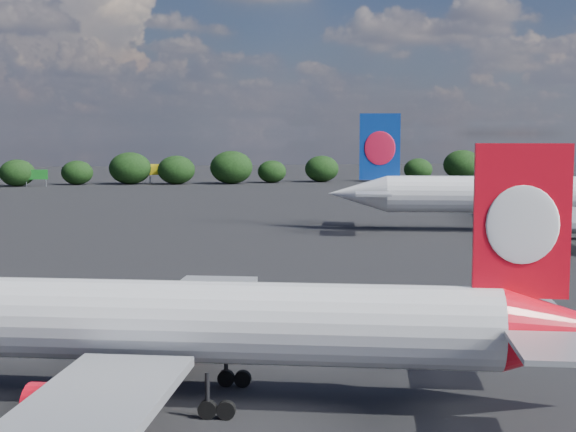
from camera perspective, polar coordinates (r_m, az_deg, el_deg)
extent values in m
plane|color=black|center=(105.90, -13.91, -1.88)|extent=(500.00, 500.00, 0.00)
cylinder|color=silver|center=(42.42, -7.37, -7.44)|extent=(32.07, 13.85, 4.25)
cone|color=red|center=(42.51, 19.49, -7.70)|extent=(7.77, 6.11, 4.25)
cube|color=red|center=(41.06, 16.29, -0.36)|extent=(4.58, 1.82, 7.65)
ellipsoid|color=white|center=(40.83, 16.35, -0.61)|extent=(3.45, 1.25, 3.91)
ellipsoid|color=white|center=(41.33, 16.22, -0.53)|extent=(3.45, 1.25, 3.91)
cube|color=#929499|center=(37.63, 18.64, -8.89)|extent=(5.19, 6.02, 0.26)
cube|color=#929499|center=(46.55, 16.11, -6.00)|extent=(5.19, 6.02, 0.26)
cube|color=#929499|center=(33.13, -14.81, -13.89)|extent=(10.43, 17.88, 0.47)
cube|color=#929499|center=(53.60, -6.41, -6.10)|extent=(10.43, 17.88, 0.47)
cylinder|color=red|center=(37.82, -14.91, -13.14)|extent=(4.75, 3.48, 2.30)
cube|color=#929499|center=(37.63, -14.94, -12.29)|extent=(1.86, 0.81, 1.02)
cylinder|color=red|center=(50.23, -9.35, -8.26)|extent=(4.75, 3.48, 2.30)
cube|color=#929499|center=(50.08, -9.36, -7.60)|extent=(1.86, 0.81, 1.02)
cylinder|color=black|center=(40.47, -5.76, -12.45)|extent=(0.30, 0.30, 2.13)
cylinder|color=black|center=(40.73, -5.75, -13.53)|extent=(1.01, 0.65, 0.94)
cylinder|color=black|center=(40.56, -4.42, -13.60)|extent=(1.01, 0.65, 0.94)
cylinder|color=black|center=(45.25, -4.43, -10.45)|extent=(0.30, 0.30, 2.13)
cylinder|color=black|center=(45.49, -4.43, -11.43)|extent=(1.01, 0.65, 0.94)
cylinder|color=black|center=(45.33, -3.24, -11.48)|extent=(1.01, 0.65, 0.94)
cylinder|color=silver|center=(119.47, 16.73, 1.47)|extent=(40.21, 16.31, 5.31)
cone|color=silver|center=(116.71, 4.94, 1.59)|extent=(9.63, 7.46, 5.31)
cube|color=navy|center=(116.48, 6.55, 4.91)|extent=(5.75, 2.13, 9.55)
ellipsoid|color=red|center=(116.16, 6.55, 4.82)|extent=(4.34, 1.44, 4.88)
ellipsoid|color=red|center=(116.80, 6.54, 4.82)|extent=(4.34, 1.44, 4.88)
cube|color=#929499|center=(110.90, 6.07, 1.58)|extent=(6.36, 7.44, 0.32)
cube|color=#929499|center=(122.54, 5.91, 1.99)|extent=(6.36, 7.44, 0.32)
cube|color=#929499|center=(106.76, 19.39, -0.03)|extent=(12.53, 22.30, 0.58)
cube|color=#929499|center=(133.49, 16.34, 1.18)|extent=(12.53, 22.30, 0.58)
cylinder|color=#929499|center=(112.55, 19.72, -0.46)|extent=(5.89, 4.23, 2.87)
cube|color=#929499|center=(112.48, 19.73, -0.09)|extent=(2.33, 0.95, 1.27)
cylinder|color=#929499|center=(128.92, 17.74, 0.37)|extent=(5.89, 4.23, 2.87)
cube|color=#929499|center=(128.85, 17.75, 0.70)|extent=(2.33, 0.95, 1.27)
cylinder|color=black|center=(116.26, 15.99, -0.47)|extent=(0.37, 0.37, 2.65)
cylinder|color=black|center=(116.38, 15.98, -0.96)|extent=(1.25, 0.78, 1.17)
cylinder|color=black|center=(116.15, 15.41, -0.96)|extent=(1.25, 0.78, 1.17)
cylinder|color=black|center=(122.47, 15.40, -0.14)|extent=(0.37, 0.37, 2.65)
cylinder|color=black|center=(122.58, 15.38, -0.61)|extent=(1.25, 0.78, 1.17)
cylinder|color=black|center=(122.36, 14.85, -0.60)|extent=(1.25, 0.78, 1.17)
cube|color=#13601A|center=(222.26, -17.49, 2.83)|extent=(6.00, 0.30, 2.60)
cylinder|color=gray|center=(222.64, -18.11, 2.25)|extent=(0.20, 0.20, 2.00)
cylinder|color=gray|center=(222.14, -16.83, 2.28)|extent=(0.20, 0.20, 2.00)
cube|color=yellow|center=(227.25, -9.78, 3.28)|extent=(5.00, 0.30, 3.00)
cylinder|color=gray|center=(227.38, -9.77, 2.59)|extent=(0.30, 0.30, 2.50)
ellipsoid|color=black|center=(224.82, -18.70, 2.92)|extent=(9.32, 7.88, 7.17)
ellipsoid|color=black|center=(227.51, -14.76, 3.00)|extent=(8.63, 7.30, 6.64)
ellipsoid|color=black|center=(226.37, -11.17, 3.35)|extent=(11.53, 9.75, 8.87)
ellipsoid|color=black|center=(224.08, -7.94, 3.26)|extent=(10.33, 8.74, 7.95)
ellipsoid|color=black|center=(224.47, -4.05, 3.47)|extent=(11.96, 10.12, 9.20)
ellipsoid|color=black|center=(229.13, -1.15, 3.18)|extent=(8.28, 7.01, 6.37)
ellipsoid|color=black|center=(232.97, 2.42, 3.37)|extent=(9.92, 8.40, 7.63)
ellipsoid|color=black|center=(236.88, 6.34, 3.19)|extent=(7.87, 6.66, 6.05)
ellipsoid|color=black|center=(242.49, 9.24, 3.29)|extent=(8.64, 7.31, 6.65)
ellipsoid|color=black|center=(250.72, 12.29, 3.58)|extent=(11.76, 9.95, 9.04)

